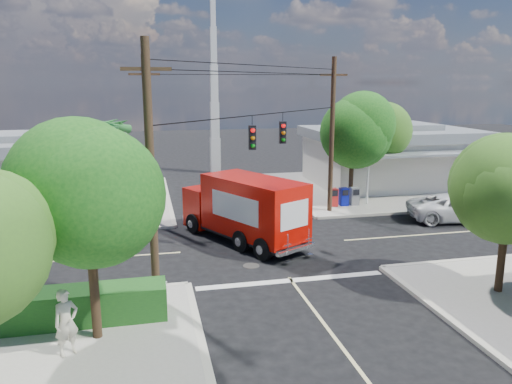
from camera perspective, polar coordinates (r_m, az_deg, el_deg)
name	(u,v)px	position (r m, az deg, el deg)	size (l,w,h in m)	color
ground	(265,246)	(23.75, 1.07, -6.21)	(120.00, 120.00, 0.00)	black
sidewalk_ne	(375,188)	(37.31, 13.43, 0.45)	(14.12, 14.12, 0.14)	#9C978D
sidewalk_nw	(58,204)	(34.03, -21.67, -1.23)	(14.12, 14.12, 0.14)	#9C978D
road_markings	(273,256)	(22.40, 1.97, -7.37)	(32.00, 32.00, 0.01)	beige
building_ne	(390,155)	(38.61, 15.06, 4.15)	(11.80, 10.20, 4.50)	silver
building_nw	(41,167)	(35.36, -23.36, 2.67)	(10.80, 10.20, 4.30)	beige
radio_tower	(215,106)	(42.31, -4.76, 9.74)	(0.80, 0.80, 17.00)	silver
tree_sw_front	(88,201)	(14.77, -18.67, -0.96)	(3.88, 3.78, 6.03)	#422D1C
tree_ne_front	(354,129)	(31.38, 11.09, 7.03)	(4.21, 4.14, 6.66)	#422D1C
tree_ne_back	(376,134)	(34.52, 13.56, 6.42)	(3.77, 3.66, 5.82)	#422D1C
tree_se	(511,186)	(19.47, 27.09, 0.57)	(3.67, 3.54, 5.62)	#422D1C
palm_nw_front	(105,129)	(29.54, -16.90, 6.95)	(3.01, 3.08, 5.59)	#422D1C
palm_nw_back	(71,133)	(31.27, -20.34, 6.30)	(3.01, 3.08, 5.19)	#422D1C
utility_poles	(225,145)	(23.94, -3.51, 5.41)	(12.00, 10.68, 9.00)	#473321
picket_fence	(76,296)	(17.82, -19.86, -11.14)	(5.94, 0.06, 1.00)	silver
hedge_sw	(66,307)	(17.12, -20.86, -12.17)	(6.20, 1.20, 1.10)	#1A481A
vending_boxes	(344,197)	(31.23, 9.99, -0.53)	(1.90, 0.50, 1.10)	red
delivery_truck	(244,209)	(23.96, -1.32, -1.96)	(5.44, 7.58, 3.22)	black
parked_car	(457,208)	(29.99, 22.00, -1.70)	(2.45, 5.31, 1.48)	silver
pedestrian	(66,322)	(15.18, -20.87, -13.75)	(0.70, 0.46, 1.91)	beige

